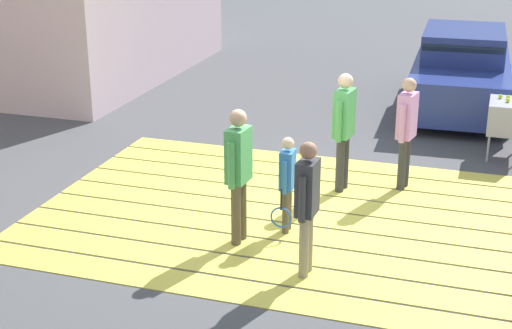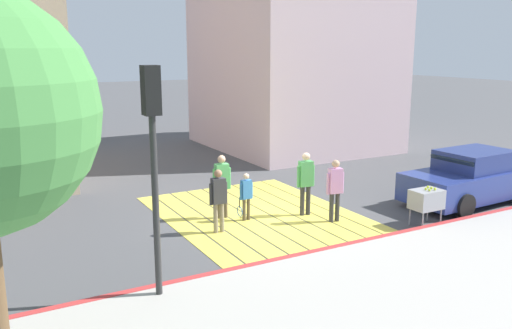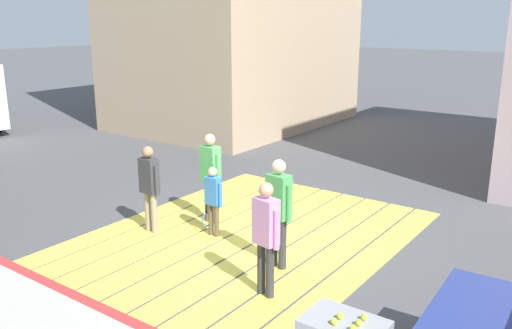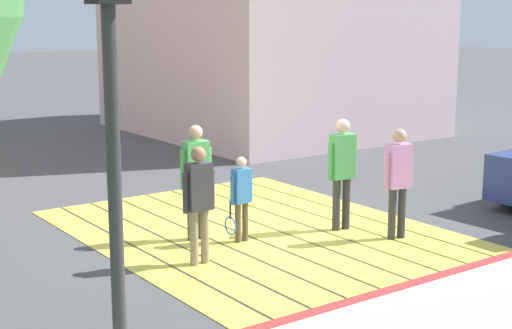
% 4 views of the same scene
% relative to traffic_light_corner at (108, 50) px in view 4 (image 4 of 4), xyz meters
% --- Properties ---
extents(ground_plane, '(120.00, 120.00, 0.00)m').
position_rel_traffic_light_corner_xyz_m(ground_plane, '(3.58, -4.06, -3.04)').
color(ground_plane, '#4C4C4F').
extents(crosswalk_stripes, '(6.40, 4.90, 0.01)m').
position_rel_traffic_light_corner_xyz_m(crosswalk_stripes, '(3.58, -4.06, -3.03)').
color(crosswalk_stripes, '#EAD64C').
rests_on(crosswalk_stripes, ground).
extents(curb_painted, '(0.16, 40.00, 0.13)m').
position_rel_traffic_light_corner_xyz_m(curb_painted, '(0.33, -4.06, -2.97)').
color(curb_painted, '#BC3333').
rests_on(curb_painted, ground).
extents(traffic_light_corner, '(0.39, 0.28, 4.24)m').
position_rel_traffic_light_corner_xyz_m(traffic_light_corner, '(0.00, 0.00, 0.00)').
color(traffic_light_corner, '#2D2D2D').
rests_on(traffic_light_corner, ground).
extents(pedestrian_adult_lead, '(0.22, 0.48, 1.62)m').
position_rel_traffic_light_corner_xyz_m(pedestrian_adult_lead, '(2.75, -2.50, -2.10)').
color(pedestrian_adult_lead, gray).
rests_on(pedestrian_adult_lead, ground).
extents(pedestrian_adult_trailing, '(0.25, 0.51, 1.74)m').
position_rel_traffic_light_corner_xyz_m(pedestrian_adult_trailing, '(3.76, -3.08, -2.03)').
color(pedestrian_adult_trailing, brown).
rests_on(pedestrian_adult_trailing, ground).
extents(pedestrian_adult_side, '(0.28, 0.51, 1.76)m').
position_rel_traffic_light_corner_xyz_m(pedestrian_adult_side, '(2.90, -5.19, -2.01)').
color(pedestrian_adult_side, '#333338').
rests_on(pedestrian_adult_side, ground).
extents(pedestrian_teen_behind, '(0.27, 0.49, 1.68)m').
position_rel_traffic_light_corner_xyz_m(pedestrian_teen_behind, '(2.05, -5.54, -2.06)').
color(pedestrian_teen_behind, '#333338').
rests_on(pedestrian_teen_behind, ground).
extents(pedestrian_child_with_racket, '(0.28, 0.40, 1.29)m').
position_rel_traffic_light_corner_xyz_m(pedestrian_child_with_racket, '(3.28, -3.54, -2.31)').
color(pedestrian_child_with_racket, brown).
rests_on(pedestrian_child_with_racket, ground).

